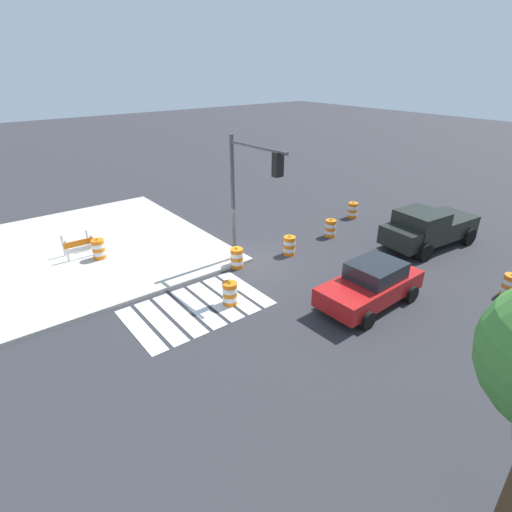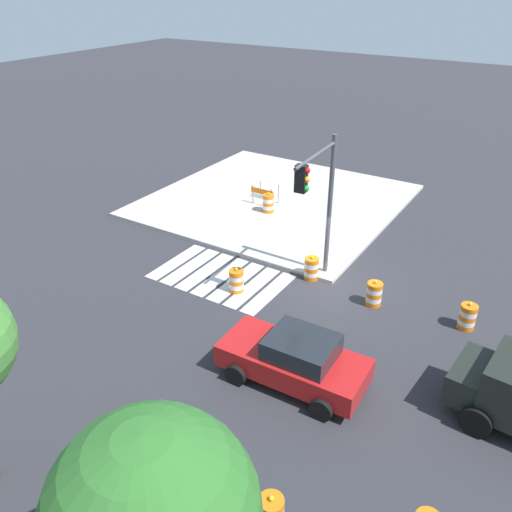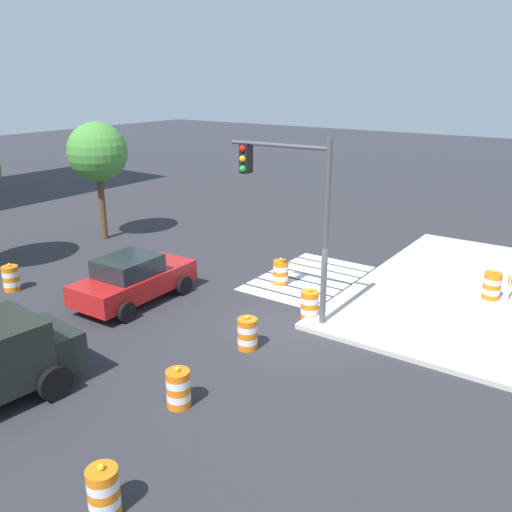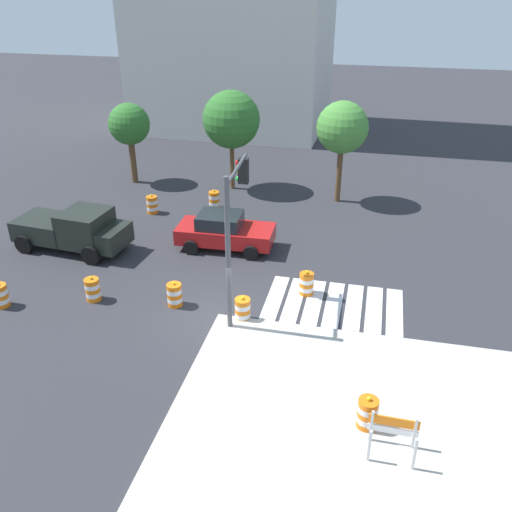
{
  "view_description": "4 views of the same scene",
  "coord_description": "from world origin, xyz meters",
  "px_view_note": "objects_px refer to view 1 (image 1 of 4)",
  "views": [
    {
      "loc": [
        10.17,
        13.29,
        8.28
      ],
      "look_at": [
        1.62,
        2.31,
        1.62
      ],
      "focal_mm": 28.61,
      "sensor_mm": 36.0,
      "label": 1
    },
    {
      "loc": [
        -6.6,
        16.06,
        10.68
      ],
      "look_at": [
        2.45,
        1.63,
        1.31
      ],
      "focal_mm": 36.64,
      "sensor_mm": 36.0,
      "label": 2
    },
    {
      "loc": [
        -12.86,
        -7.54,
        7.25
      ],
      "look_at": [
        1.75,
        2.65,
        1.33
      ],
      "focal_mm": 38.11,
      "sensor_mm": 36.0,
      "label": 3
    },
    {
      "loc": [
        5.0,
        -15.87,
        11.28
      ],
      "look_at": [
        0.94,
        2.01,
        1.61
      ],
      "focal_mm": 38.48,
      "sensor_mm": 36.0,
      "label": 4
    }
  ],
  "objects_px": {
    "sports_car": "(371,284)",
    "traffic_barrel_near_corner": "(510,285)",
    "pickup_truck": "(427,228)",
    "traffic_barrel_median_far": "(330,228)",
    "traffic_barrel_opposite_curb": "(353,210)",
    "traffic_barrel_far_curb": "(289,246)",
    "traffic_barrel_lane_center": "(230,293)",
    "traffic_light_pole": "(250,182)",
    "traffic_barrel_on_sidewalk": "(99,249)",
    "traffic_barrel_crosswalk_end": "(237,258)",
    "construction_barricade": "(79,246)"
  },
  "relations": [
    {
      "from": "sports_car",
      "to": "traffic_barrel_near_corner",
      "type": "height_order",
      "value": "sports_car"
    },
    {
      "from": "pickup_truck",
      "to": "traffic_barrel_median_far",
      "type": "bearing_deg",
      "value": -54.16
    },
    {
      "from": "traffic_barrel_opposite_curb",
      "to": "traffic_barrel_far_curb",
      "type": "bearing_deg",
      "value": 13.27
    },
    {
      "from": "traffic_barrel_lane_center",
      "to": "traffic_light_pole",
      "type": "height_order",
      "value": "traffic_light_pole"
    },
    {
      "from": "pickup_truck",
      "to": "traffic_barrel_on_sidewalk",
      "type": "xyz_separation_m",
      "value": [
        13.17,
        -8.21,
        -0.37
      ]
    },
    {
      "from": "traffic_barrel_opposite_curb",
      "to": "traffic_barrel_on_sidewalk",
      "type": "relative_size",
      "value": 1.0
    },
    {
      "from": "traffic_barrel_crosswalk_end",
      "to": "traffic_barrel_lane_center",
      "type": "distance_m",
      "value": 3.04
    },
    {
      "from": "traffic_barrel_median_far",
      "to": "traffic_barrel_opposite_curb",
      "type": "relative_size",
      "value": 1.0
    },
    {
      "from": "traffic_barrel_near_corner",
      "to": "traffic_barrel_opposite_curb",
      "type": "bearing_deg",
      "value": -102.5
    },
    {
      "from": "traffic_barrel_lane_center",
      "to": "traffic_light_pole",
      "type": "bearing_deg",
      "value": -142.43
    },
    {
      "from": "traffic_barrel_far_curb",
      "to": "traffic_barrel_lane_center",
      "type": "xyz_separation_m",
      "value": [
        4.69,
        1.89,
        0.0
      ]
    },
    {
      "from": "sports_car",
      "to": "traffic_barrel_crosswalk_end",
      "type": "relative_size",
      "value": 4.26
    },
    {
      "from": "traffic_barrel_lane_center",
      "to": "construction_barricade",
      "type": "distance_m",
      "value": 8.05
    },
    {
      "from": "traffic_light_pole",
      "to": "pickup_truck",
      "type": "bearing_deg",
      "value": 158.0
    },
    {
      "from": "traffic_barrel_near_corner",
      "to": "traffic_barrel_opposite_curb",
      "type": "distance_m",
      "value": 9.77
    },
    {
      "from": "traffic_barrel_median_far",
      "to": "traffic_barrel_far_curb",
      "type": "distance_m",
      "value": 3.18
    },
    {
      "from": "sports_car",
      "to": "pickup_truck",
      "type": "distance_m",
      "value": 6.6
    },
    {
      "from": "traffic_barrel_lane_center",
      "to": "traffic_barrel_crosswalk_end",
      "type": "bearing_deg",
      "value": -130.25
    },
    {
      "from": "traffic_barrel_far_curb",
      "to": "construction_barricade",
      "type": "distance_m",
      "value": 9.66
    },
    {
      "from": "traffic_barrel_near_corner",
      "to": "traffic_barrel_on_sidewalk",
      "type": "xyz_separation_m",
      "value": [
        11.5,
        -12.85,
        0.15
      ]
    },
    {
      "from": "pickup_truck",
      "to": "traffic_barrel_near_corner",
      "type": "bearing_deg",
      "value": 70.18
    },
    {
      "from": "traffic_barrel_opposite_curb",
      "to": "construction_barricade",
      "type": "distance_m",
      "value": 14.82
    },
    {
      "from": "traffic_barrel_crosswalk_end",
      "to": "traffic_barrel_opposite_curb",
      "type": "xyz_separation_m",
      "value": [
        -9.04,
        -1.06,
        0.0
      ]
    },
    {
      "from": "sports_car",
      "to": "traffic_barrel_far_curb",
      "type": "bearing_deg",
      "value": -95.82
    },
    {
      "from": "traffic_barrel_on_sidewalk",
      "to": "construction_barricade",
      "type": "bearing_deg",
      "value": -44.77
    },
    {
      "from": "traffic_barrel_opposite_curb",
      "to": "traffic_barrel_median_far",
      "type": "bearing_deg",
      "value": 20.24
    },
    {
      "from": "pickup_truck",
      "to": "traffic_barrel_opposite_curb",
      "type": "xyz_separation_m",
      "value": [
        -0.44,
        -4.9,
        -0.52
      ]
    },
    {
      "from": "traffic_barrel_lane_center",
      "to": "traffic_barrel_on_sidewalk",
      "type": "relative_size",
      "value": 1.0
    },
    {
      "from": "traffic_barrel_lane_center",
      "to": "traffic_light_pole",
      "type": "relative_size",
      "value": 0.19
    },
    {
      "from": "traffic_barrel_crosswalk_end",
      "to": "pickup_truck",
      "type": "bearing_deg",
      "value": 155.94
    },
    {
      "from": "traffic_barrel_crosswalk_end",
      "to": "traffic_barrel_on_sidewalk",
      "type": "bearing_deg",
      "value": -43.7
    },
    {
      "from": "traffic_barrel_far_curb",
      "to": "traffic_barrel_on_sidewalk",
      "type": "bearing_deg",
      "value": -33.3
    },
    {
      "from": "traffic_barrel_on_sidewalk",
      "to": "construction_barricade",
      "type": "xyz_separation_m",
      "value": [
        0.66,
        -0.66,
        0.12
      ]
    },
    {
      "from": "traffic_light_pole",
      "to": "sports_car",
      "type": "bearing_deg",
      "value": 110.25
    },
    {
      "from": "construction_barricade",
      "to": "traffic_barrel_lane_center",
      "type": "bearing_deg",
      "value": 114.02
    },
    {
      "from": "traffic_barrel_crosswalk_end",
      "to": "traffic_barrel_median_far",
      "type": "height_order",
      "value": "same"
    },
    {
      "from": "pickup_truck",
      "to": "traffic_barrel_lane_center",
      "type": "xyz_separation_m",
      "value": [
        10.56,
        -1.52,
        -0.52
      ]
    },
    {
      "from": "traffic_barrel_near_corner",
      "to": "traffic_barrel_far_curb",
      "type": "distance_m",
      "value": 9.08
    },
    {
      "from": "traffic_barrel_crosswalk_end",
      "to": "traffic_light_pole",
      "type": "distance_m",
      "value": 3.52
    },
    {
      "from": "traffic_barrel_crosswalk_end",
      "to": "sports_car",
      "type": "bearing_deg",
      "value": 111.96
    },
    {
      "from": "traffic_barrel_lane_center",
      "to": "traffic_light_pole",
      "type": "xyz_separation_m",
      "value": [
        -2.34,
        -1.8,
        3.46
      ]
    },
    {
      "from": "traffic_barrel_near_corner",
      "to": "traffic_barrel_lane_center",
      "type": "height_order",
      "value": "same"
    },
    {
      "from": "traffic_barrel_on_sidewalk",
      "to": "traffic_barrel_far_curb",
      "type": "bearing_deg",
      "value": 146.7
    },
    {
      "from": "traffic_barrel_near_corner",
      "to": "traffic_barrel_on_sidewalk",
      "type": "relative_size",
      "value": 1.0
    },
    {
      "from": "traffic_barrel_lane_center",
      "to": "traffic_barrel_on_sidewalk",
      "type": "bearing_deg",
      "value": -68.68
    },
    {
      "from": "traffic_barrel_far_curb",
      "to": "construction_barricade",
      "type": "height_order",
      "value": "construction_barricade"
    },
    {
      "from": "traffic_barrel_far_curb",
      "to": "traffic_barrel_opposite_curb",
      "type": "distance_m",
      "value": 6.48
    },
    {
      "from": "traffic_barrel_crosswalk_end",
      "to": "traffic_barrel_lane_center",
      "type": "relative_size",
      "value": 1.0
    },
    {
      "from": "traffic_barrel_median_far",
      "to": "traffic_barrel_far_curb",
      "type": "bearing_deg",
      "value": 5.94
    },
    {
      "from": "pickup_truck",
      "to": "construction_barricade",
      "type": "bearing_deg",
      "value": -32.66
    }
  ]
}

